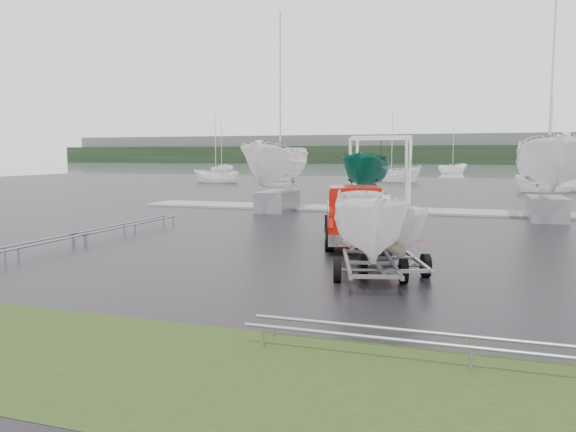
{
  "coord_description": "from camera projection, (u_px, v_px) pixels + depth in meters",
  "views": [
    {
      "loc": [
        3.98,
        -17.94,
        3.1
      ],
      "look_at": [
        -1.51,
        -1.56,
        1.2
      ],
      "focal_mm": 35.0,
      "sensor_mm": 36.0,
      "label": 1
    }
  ],
  "objects": [
    {
      "name": "moored_boat_1",
      "position": [
        391.0,
        182.0,
        64.41
      ],
      "size": [
        3.81,
        3.77,
        11.8
      ],
      "rotation": [
        0.0,
        0.0,
        1.17
      ],
      "color": "white",
      "rests_on": "ground"
    },
    {
      "name": "trailer_parked",
      "position": [
        394.0,
        185.0,
        14.17
      ],
      "size": [
        2.31,
        3.79,
        4.26
      ],
      "rotation": [
        0.0,
        0.0,
        0.34
      ],
      "color": "gray",
      "rests_on": "ground"
    },
    {
      "name": "mast_rack_2",
      "position": [
        472.0,
        342.0,
        8.25
      ],
      "size": [
        7.0,
        0.56,
        0.06
      ],
      "color": "gray",
      "rests_on": "ground"
    },
    {
      "name": "dock",
      "position": [
        398.0,
        210.0,
        30.75
      ],
      "size": [
        30.0,
        3.0,
        0.12
      ],
      "primitive_type": "cube",
      "color": "gray",
      "rests_on": "ground"
    },
    {
      "name": "keelboat_1",
      "position": [
        368.0,
        151.0,
        29.15
      ],
      "size": [
        2.09,
        3.2,
        6.66
      ],
      "color": "gray",
      "rests_on": "ground"
    },
    {
      "name": "moored_boat_5",
      "position": [
        452.0,
        173.0,
        92.23
      ],
      "size": [
        3.51,
        3.53,
        11.32
      ],
      "rotation": [
        0.0,
        0.0,
        2.54
      ],
      "color": "white",
      "rests_on": "ground"
    },
    {
      "name": "keelboat_0",
      "position": [
        277.0,
        134.0,
        30.41
      ],
      "size": [
        2.63,
        3.2,
        10.8
      ],
      "color": "gray",
      "rests_on": "ground"
    },
    {
      "name": "far_hill",
      "position": [
        464.0,
        149.0,
        185.74
      ],
      "size": [
        300.0,
        6.0,
        10.0
      ],
      "primitive_type": "cube",
      "color": "#4C5651",
      "rests_on": "ground"
    },
    {
      "name": "ground_plane",
      "position": [
        346.0,
        249.0,
        18.5
      ],
      "size": [
        120.0,
        120.0,
        0.0
      ],
      "primitive_type": "plane",
      "color": "black",
      "rests_on": "ground"
    },
    {
      "name": "moored_boat_2",
      "position": [
        548.0,
        192.0,
        46.8
      ],
      "size": [
        2.79,
        2.75,
        10.86
      ],
      "rotation": [
        0.0,
        0.0,
        5.04
      ],
      "color": "white",
      "rests_on": "ground"
    },
    {
      "name": "moored_boat_4",
      "position": [
        222.0,
        177.0,
        78.29
      ],
      "size": [
        3.15,
        3.21,
        11.49
      ],
      "rotation": [
        0.0,
        0.0,
        3.36
      ],
      "color": "white",
      "rests_on": "ground"
    },
    {
      "name": "grass_verge",
      "position": [
        180.0,
        369.0,
        8.13
      ],
      "size": [
        40.0,
        40.0,
        0.0
      ],
      "primitive_type": "plane",
      "color": "black",
      "rests_on": "ground"
    },
    {
      "name": "boat_hoist",
      "position": [
        381.0,
        162.0,
        30.78
      ],
      "size": [
        3.3,
        2.18,
        4.12
      ],
      "color": "silver",
      "rests_on": "ground"
    },
    {
      "name": "treeline",
      "position": [
        463.0,
        155.0,
        178.42
      ],
      "size": [
        300.0,
        8.0,
        6.0
      ],
      "primitive_type": "cube",
      "color": "black",
      "rests_on": "ground"
    },
    {
      "name": "mast_rack_1",
      "position": [
        11.0,
        248.0,
        16.59
      ],
      "size": [
        0.56,
        6.5,
        0.06
      ],
      "rotation": [
        0.0,
        0.0,
        1.57
      ],
      "color": "gray",
      "rests_on": "ground"
    },
    {
      "name": "moored_boat_6",
      "position": [
        552.0,
        175.0,
        86.4
      ],
      "size": [
        3.13,
        3.11,
        10.94
      ],
      "rotation": [
        0.0,
        0.0,
        2.17
      ],
      "color": "white",
      "rests_on": "ground"
    },
    {
      "name": "lake",
      "position": [
        455.0,
        170.0,
        112.77
      ],
      "size": [
        300.0,
        300.0,
        0.0
      ],
      "primitive_type": "plane",
      "color": "slate",
      "rests_on": "ground"
    },
    {
      "name": "trailer_hitched",
      "position": [
        371.0,
        168.0,
        13.52
      ],
      "size": [
        2.15,
        3.78,
        5.12
      ],
      "rotation": [
        0.0,
        0.0,
        0.26
      ],
      "color": "gray",
      "rests_on": "ground"
    },
    {
      "name": "moored_boat_0",
      "position": [
        216.0,
        183.0,
        62.21
      ],
      "size": [
        2.64,
        2.59,
        10.98
      ],
      "rotation": [
        0.0,
        0.0,
        4.55
      ],
      "color": "white",
      "rests_on": "ground"
    },
    {
      "name": "mast_rack_0",
      "position": [
        130.0,
        224.0,
        22.25
      ],
      "size": [
        0.56,
        6.5,
        0.06
      ],
      "rotation": [
        0.0,
        0.0,
        1.57
      ],
      "color": "gray",
      "rests_on": "ground"
    },
    {
      "name": "keelboat_2",
      "position": [
        551.0,
        124.0,
        26.1
      ],
      "size": [
        2.84,
        3.2,
        11.02
      ],
      "color": "gray",
      "rests_on": "ground"
    },
    {
      "name": "pickup_truck",
      "position": [
        355.0,
        213.0,
        20.06
      ],
      "size": [
        3.4,
        6.1,
        1.93
      ],
      "rotation": [
        0.0,
        0.0,
        0.26
      ],
      "color": "maroon",
      "rests_on": "ground"
    }
  ]
}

